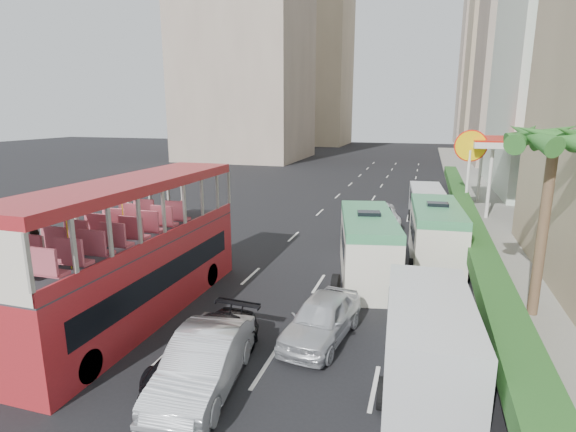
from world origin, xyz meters
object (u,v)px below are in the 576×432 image
at_px(van_asset, 379,225).
at_px(panel_van_far, 426,201).
at_px(car_silver_lane_b, 321,339).
at_px(minibus_far, 435,235).
at_px(panel_van_near, 429,339).
at_px(shell_station, 514,176).
at_px(double_decker_bus, 135,250).
at_px(car_black, 206,370).
at_px(palm_tree, 543,229).
at_px(minibus_near, 367,247).
at_px(car_silver_lane_a, 205,389).

bearing_deg(van_asset, panel_van_far, 40.87).
bearing_deg(car_silver_lane_b, panel_van_far, 89.34).
xyz_separation_m(minibus_far, panel_van_far, (-0.49, 10.73, -0.39)).
distance_m(panel_van_near, shell_station, 24.71).
distance_m(double_decker_bus, car_silver_lane_b, 7.26).
xyz_separation_m(car_black, palm_tree, (9.80, 6.55, 3.38)).
height_order(double_decker_bus, panel_van_far, double_decker_bus).
bearing_deg(car_silver_lane_b, van_asset, 97.38).
height_order(van_asset, minibus_near, minibus_near).
xyz_separation_m(car_silver_lane_b, minibus_far, (3.62, 9.11, 1.46)).
bearing_deg(minibus_near, car_black, -123.27).
distance_m(panel_van_far, shell_station, 6.93).
height_order(minibus_near, palm_tree, palm_tree).
bearing_deg(panel_van_far, car_silver_lane_b, -103.03).
bearing_deg(car_black, car_silver_lane_b, 48.50).
distance_m(minibus_far, shell_station, 14.79).
bearing_deg(palm_tree, shell_station, 83.40).
bearing_deg(double_decker_bus, minibus_near, 40.37).
bearing_deg(panel_van_near, palm_tree, 50.25).
distance_m(double_decker_bus, minibus_near, 9.89).
relative_size(car_silver_lane_a, shell_station, 0.60).
relative_size(van_asset, shell_station, 0.63).
bearing_deg(panel_van_far, van_asset, -132.17).
relative_size(double_decker_bus, car_black, 2.43).
bearing_deg(double_decker_bus, car_silver_lane_a, -37.59).
bearing_deg(double_decker_bus, palm_tree, 16.16).
xyz_separation_m(car_silver_lane_a, minibus_far, (6.04, 12.74, 1.46)).
relative_size(panel_van_far, palm_tree, 0.84).
bearing_deg(car_silver_lane_a, van_asset, 75.43).
relative_size(car_black, panel_van_far, 0.85).
relative_size(car_silver_lane_a, panel_van_near, 0.83).
relative_size(minibus_near, panel_van_near, 1.15).
height_order(van_asset, minibus_far, minibus_far).
distance_m(car_black, van_asset, 19.23).
distance_m(double_decker_bus, shell_station, 28.02).
relative_size(double_decker_bus, shell_station, 1.38).
relative_size(car_silver_lane_b, panel_van_near, 0.74).
relative_size(van_asset, minibus_near, 0.76).
xyz_separation_m(minibus_far, palm_tree, (3.37, -5.37, 1.92)).
xyz_separation_m(van_asset, minibus_near, (0.42, -10.07, 1.46)).
distance_m(panel_van_near, panel_van_far, 21.05).
bearing_deg(van_asset, car_black, -110.21).
height_order(palm_tree, shell_station, palm_tree).
distance_m(minibus_near, shell_station, 18.72).
xyz_separation_m(van_asset, minibus_far, (3.36, -7.07, 1.46)).
bearing_deg(double_decker_bus, panel_van_near, -5.35).
height_order(car_black, palm_tree, palm_tree).
bearing_deg(double_decker_bus, shell_station, 55.18).
bearing_deg(minibus_near, shell_station, 51.07).
bearing_deg(shell_station, minibus_far, -112.24).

